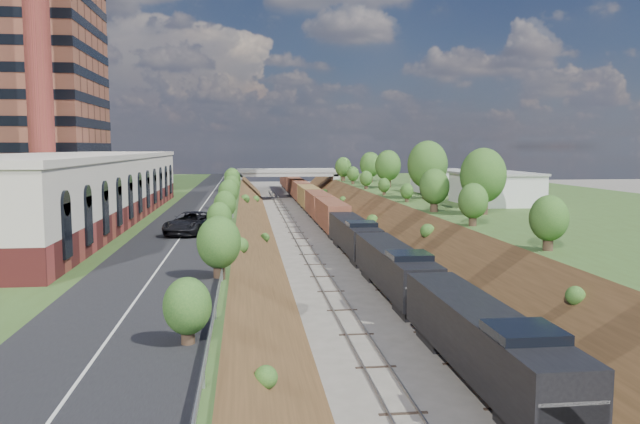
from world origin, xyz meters
TOP-DOWN VIEW (x-y plane):
  - ground at (0.00, 0.00)m, footprint 400.00×400.00m
  - platform_left at (-33.00, 60.00)m, footprint 44.00×180.00m
  - platform_right at (33.00, 60.00)m, footprint 44.00×180.00m
  - embankment_left at (-11.00, 60.00)m, footprint 10.00×180.00m
  - embankment_right at (11.00, 60.00)m, footprint 10.00×180.00m
  - rail_left_track at (-2.60, 60.00)m, footprint 1.58×180.00m
  - rail_right_track at (2.60, 60.00)m, footprint 1.58×180.00m
  - road at (-15.50, 60.00)m, footprint 8.00×180.00m
  - guardrail at (-11.40, 59.80)m, footprint 0.10×171.00m
  - commercial_building at (-28.00, 38.00)m, footprint 14.30×62.30m
  - highrise_tower at (-44.00, 72.00)m, footprint 22.00×22.00m
  - smokestack at (-36.00, 56.00)m, footprint 3.20×3.20m
  - overpass at (0.00, 122.00)m, footprint 24.50×8.30m
  - white_building_near at (23.50, 52.00)m, footprint 9.00×12.00m
  - white_building_far at (23.00, 74.00)m, footprint 8.00×10.00m
  - tree_right_large at (17.00, 40.00)m, footprint 5.25×5.25m
  - tree_left_crest at (-11.80, 20.00)m, footprint 2.45×2.45m
  - freight_train at (2.60, 86.32)m, footprint 3.21×179.93m
  - suv at (-14.77, 26.83)m, footprint 5.11×7.55m

SIDE VIEW (x-z plane):
  - ground at x=0.00m, z-range 0.00..0.00m
  - embankment_left at x=-11.00m, z-range -5.00..5.00m
  - embankment_right at x=11.00m, z-range -5.00..5.00m
  - rail_left_track at x=-2.60m, z-range 0.00..0.18m
  - rail_right_track at x=2.60m, z-range 0.00..0.18m
  - platform_left at x=-33.00m, z-range 0.00..5.00m
  - platform_right at x=33.00m, z-range 0.00..5.00m
  - freight_train at x=2.60m, z-range 0.35..5.09m
  - overpass at x=0.00m, z-range 1.22..8.62m
  - road at x=-15.50m, z-range 5.00..5.10m
  - guardrail at x=-11.40m, z-range 5.20..5.90m
  - suv at x=-14.77m, z-range 5.10..7.02m
  - white_building_far at x=23.00m, z-range 5.00..8.60m
  - white_building_near at x=23.50m, z-range 5.00..9.00m
  - tree_left_crest at x=-11.80m, z-range 5.26..8.82m
  - commercial_building at x=-28.00m, z-range 5.01..12.01m
  - tree_right_large at x=17.00m, z-range 5.58..13.19m
  - smokestack at x=-36.00m, z-range 5.00..45.00m
  - highrise_tower at x=-44.00m, z-range 5.93..59.83m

